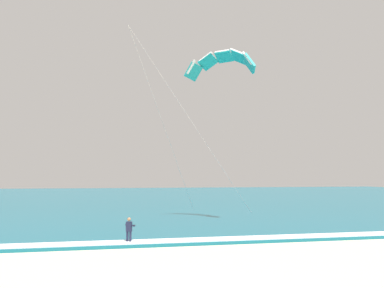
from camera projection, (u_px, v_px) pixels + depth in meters
sea at (112, 197)px, 83.05m from camera, size 200.00×120.00×0.20m
surf_foam at (147, 241)px, 25.69m from camera, size 200.00×1.71×0.04m
surfboard at (129, 245)px, 25.57m from camera, size 1.05×1.44×0.09m
kitesurfer at (129, 230)px, 25.66m from camera, size 0.67×0.67×1.69m
kite_primary at (222, 62)px, 37.85m from camera, size 11.44×11.41×14.38m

